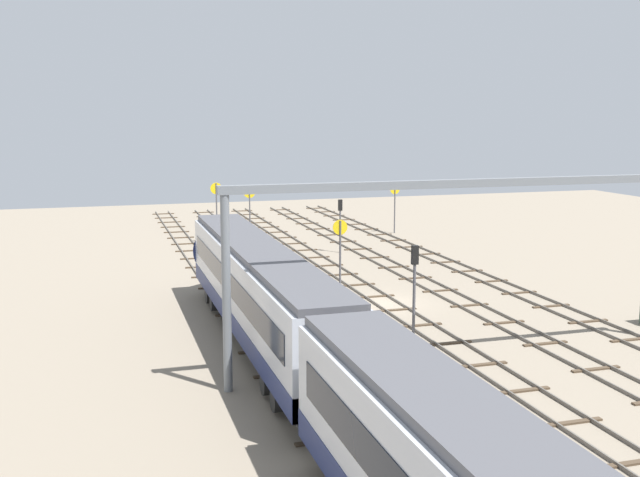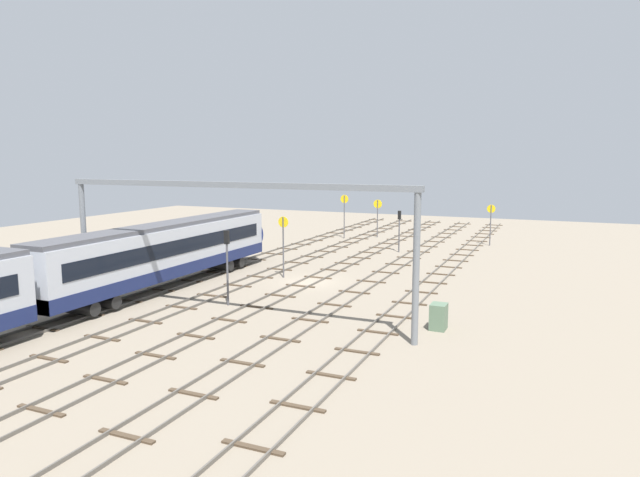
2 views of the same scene
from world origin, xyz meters
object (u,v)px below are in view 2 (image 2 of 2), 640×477
(speed_sign_distant_end, at_px, (491,219))
(relay_cabinet, at_px, (439,317))
(overhead_gantry, at_px, (227,212))
(speed_sign_far_trackside, at_px, (344,210))
(speed_sign_mid_trackside, at_px, (283,238))
(speed_sign_near_foreground, at_px, (378,212))
(signal_light_trackside_departure, at_px, (399,225))
(signal_light_trackside_approach, at_px, (227,257))
(train, at_px, (32,286))

(speed_sign_distant_end, distance_m, relay_cabinet, 33.73)
(overhead_gantry, relative_size, speed_sign_far_trackside, 4.41)
(relay_cabinet, bearing_deg, speed_sign_mid_trackside, 58.07)
(speed_sign_near_foreground, distance_m, signal_light_trackside_departure, 11.22)
(overhead_gantry, height_order, relay_cabinet, overhead_gantry)
(speed_sign_far_trackside, distance_m, signal_light_trackside_approach, 33.00)
(train, distance_m, overhead_gantry, 11.65)
(speed_sign_near_foreground, xyz_separation_m, signal_light_trackside_approach, (-35.27, -0.81, 0.11))
(speed_sign_mid_trackside, bearing_deg, speed_sign_far_trackside, 8.80)
(speed_sign_mid_trackside, height_order, signal_light_trackside_approach, signal_light_trackside_approach)
(speed_sign_far_trackside, bearing_deg, signal_light_trackside_departure, -129.08)
(train, distance_m, speed_sign_near_foreground, 44.96)
(speed_sign_mid_trackside, height_order, speed_sign_distant_end, speed_sign_mid_trackside)
(signal_light_trackside_approach, bearing_deg, speed_sign_mid_trackside, 3.80)
(overhead_gantry, xyz_separation_m, speed_sign_distant_end, (36.82, -10.88, -3.58))
(speed_sign_near_foreground, relative_size, speed_sign_far_trackside, 0.88)
(train, height_order, speed_sign_near_foreground, train)
(train, height_order, speed_sign_far_trackside, speed_sign_far_trackside)
(speed_sign_near_foreground, height_order, speed_sign_mid_trackside, speed_sign_mid_trackside)
(overhead_gantry, bearing_deg, signal_light_trackside_departure, -5.39)
(speed_sign_far_trackside, height_order, speed_sign_distant_end, speed_sign_far_trackside)
(train, xyz_separation_m, signal_light_trackside_approach, (9.26, -6.99, 0.62))
(train, relative_size, speed_sign_distant_end, 10.94)
(speed_sign_distant_end, bearing_deg, relay_cabinet, -178.00)
(speed_sign_far_trackside, height_order, signal_light_trackside_departure, speed_sign_far_trackside)
(signal_light_trackside_departure, bearing_deg, train, 161.45)
(train, xyz_separation_m, speed_sign_far_trackside, (41.98, -2.75, 0.86))
(train, relative_size, speed_sign_far_trackside, 9.46)
(speed_sign_near_foreground, bearing_deg, speed_sign_mid_trackside, -179.58)
(speed_sign_far_trackside, height_order, signal_light_trackside_approach, speed_sign_far_trackside)
(signal_light_trackside_approach, bearing_deg, signal_light_trackside_departure, -10.38)
(overhead_gantry, distance_m, speed_sign_far_trackside, 36.35)
(speed_sign_mid_trackside, xyz_separation_m, signal_light_trackside_departure, (16.12, -5.29, -0.40))
(train, relative_size, relay_cabinet, 33.47)
(speed_sign_mid_trackside, bearing_deg, relay_cabinet, -121.93)
(speed_sign_near_foreground, height_order, speed_sign_far_trackside, speed_sign_far_trackside)
(speed_sign_distant_end, height_order, relay_cabinet, speed_sign_distant_end)
(speed_sign_mid_trackside, bearing_deg, signal_light_trackside_approach, -176.20)
(relay_cabinet, bearing_deg, overhead_gantry, 104.83)
(speed_sign_near_foreground, xyz_separation_m, signal_light_trackside_departure, (-9.78, -5.48, -0.31))
(speed_sign_far_trackside, bearing_deg, signal_light_trackside_approach, -172.62)
(speed_sign_near_foreground, xyz_separation_m, speed_sign_mid_trackside, (-25.90, -0.19, 0.09))
(speed_sign_distant_end, distance_m, signal_light_trackside_approach, 36.23)
(speed_sign_distant_end, distance_m, signal_light_trackside_departure, 11.72)
(speed_sign_far_trackside, bearing_deg, speed_sign_mid_trackside, -171.20)
(overhead_gantry, relative_size, relay_cabinet, 15.60)
(overhead_gantry, relative_size, speed_sign_near_foreground, 5.02)
(signal_light_trackside_approach, relative_size, relay_cabinet, 3.36)
(speed_sign_far_trackside, relative_size, speed_sign_distant_end, 1.16)
(speed_sign_far_trackside, xyz_separation_m, signal_light_trackside_approach, (-32.72, -4.24, -0.23))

